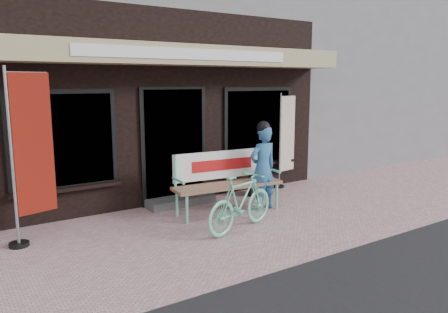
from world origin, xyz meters
TOP-DOWN VIEW (x-y plane):
  - ground at (0.00, 0.00)m, footprint 70.00×70.00m
  - storefront at (0.00, 4.96)m, footprint 7.00×6.77m
  - neighbor_right_near at (8.50, 5.50)m, footprint 10.00×7.00m
  - bench at (0.49, 0.96)m, footprint 2.02×0.70m
  - person at (1.13, 0.71)m, footprint 0.56×0.37m
  - bicycle at (0.14, -0.01)m, footprint 1.55×0.80m
  - nobori_red at (-2.64, 1.21)m, footprint 0.74×0.34m
  - nobori_cream at (2.64, 1.81)m, footprint 0.61×0.26m
  - menu_stand at (1.65, 1.55)m, footprint 0.45×0.18m

SIDE VIEW (x-z plane):
  - ground at x=0.00m, z-range 0.00..0.00m
  - bicycle at x=0.14m, z-range 0.00..0.89m
  - menu_stand at x=1.65m, z-range 0.01..0.90m
  - bench at x=0.49m, z-range 0.09..1.17m
  - person at x=1.13m, z-range -0.01..1.59m
  - nobori_cream at x=2.64m, z-range 0.03..2.08m
  - nobori_red at x=-2.64m, z-range 0.04..2.55m
  - neighbor_right_near at x=8.50m, z-range 0.00..5.60m
  - storefront at x=0.00m, z-range -0.01..5.99m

